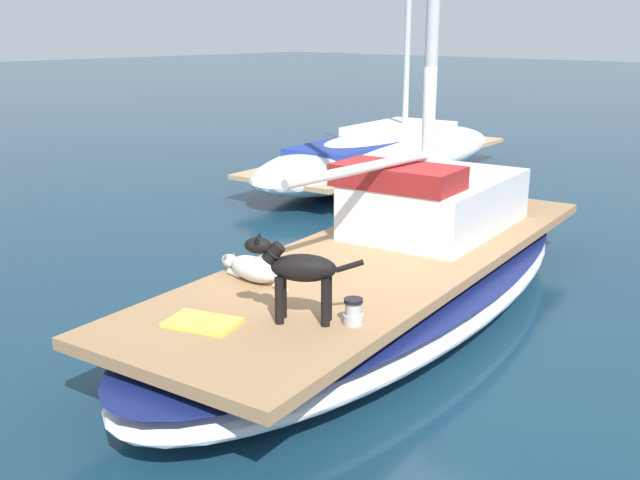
% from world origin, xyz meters
% --- Properties ---
extents(ground_plane, '(120.00, 120.00, 0.00)m').
position_xyz_m(ground_plane, '(0.00, 0.00, 0.00)').
color(ground_plane, '#143347').
extents(sailboat_main, '(3.59, 7.54, 0.66)m').
position_xyz_m(sailboat_main, '(0.00, 0.00, 0.34)').
color(sailboat_main, white).
rests_on(sailboat_main, ground).
extents(cabin_house, '(1.72, 2.41, 0.84)m').
position_xyz_m(cabin_house, '(-0.18, 1.10, 1.01)').
color(cabin_house, silver).
rests_on(cabin_house, sailboat_main).
extents(dog_white, '(0.95, 0.31, 0.22)m').
position_xyz_m(dog_white, '(-0.40, -1.50, 0.77)').
color(dog_white, silver).
rests_on(dog_white, sailboat_main).
extents(dog_black, '(0.82, 0.60, 0.70)m').
position_xyz_m(dog_black, '(0.63, -1.94, 1.08)').
color(dog_black, black).
rests_on(dog_black, sailboat_main).
extents(deck_winch, '(0.16, 0.16, 0.21)m').
position_xyz_m(deck_winch, '(0.99, -1.69, 0.76)').
color(deck_winch, '#B7B7BC').
rests_on(deck_winch, sailboat_main).
extents(coiled_rope, '(0.32, 0.32, 0.04)m').
position_xyz_m(coiled_rope, '(-0.40, -1.07, 0.68)').
color(coiled_rope, beige).
rests_on(coiled_rope, sailboat_main).
extents(deck_towel, '(0.65, 0.53, 0.03)m').
position_xyz_m(deck_towel, '(0.12, -2.49, 0.68)').
color(deck_towel, '#D8D14C').
rests_on(deck_towel, sailboat_main).
extents(moored_boat_port_side, '(3.49, 7.84, 6.64)m').
position_xyz_m(moored_boat_port_side, '(-4.48, 5.76, 0.50)').
color(moored_boat_port_side, white).
rests_on(moored_boat_port_side, ground).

